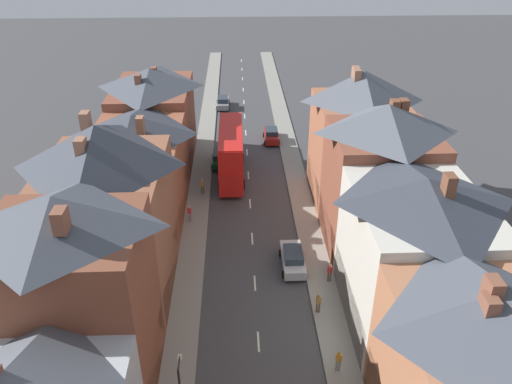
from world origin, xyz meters
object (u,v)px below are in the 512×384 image
object	(u,v)px
car_near_silver	(293,258)
pedestrian_mid_right	(330,272)
car_parked_right_a	(271,135)
pedestrian_near_right	(339,360)
pedestrian_far_left	(189,213)
pedestrian_mid_left	(318,302)
pedestrian_far_right	(202,186)
car_near_blue	(220,158)
double_decker_bus_lead	(231,152)
car_parked_left_a	(223,102)

from	to	relation	value
car_near_silver	pedestrian_mid_right	world-z (taller)	pedestrian_mid_right
car_parked_right_a	pedestrian_near_right	xyz separation A→B (m)	(1.69, -35.84, 0.18)
pedestrian_far_left	pedestrian_near_right	bearing A→B (deg)	-59.32
pedestrian_mid_left	pedestrian_far_right	bearing A→B (deg)	117.39
car_near_blue	pedestrian_mid_left	bearing A→B (deg)	-72.99
double_decker_bus_lead	pedestrian_mid_left	distance (m)	22.46
pedestrian_mid_left	pedestrian_mid_right	size ratio (longest dim) A/B	1.00
car_parked_right_a	car_near_silver	bearing A→B (deg)	-90.00
double_decker_bus_lead	car_parked_right_a	world-z (taller)	double_decker_bus_lead
double_decker_bus_lead	car_near_blue	world-z (taller)	double_decker_bus_lead
car_near_silver	pedestrian_near_right	size ratio (longest dim) A/B	2.75
pedestrian_near_right	pedestrian_mid_left	size ratio (longest dim) A/B	1.00
pedestrian_far_right	car_near_silver	bearing A→B (deg)	-57.06
car_near_blue	pedestrian_far_right	distance (m)	7.02
car_near_blue	pedestrian_mid_left	xyz separation A→B (m)	(7.43, -24.30, 0.23)
car_near_blue	pedestrian_far_left	xyz separation A→B (m)	(-2.51, -11.97, 0.23)
car_near_blue	pedestrian_far_left	world-z (taller)	pedestrian_far_left
pedestrian_near_right	car_near_silver	bearing A→B (deg)	99.04
pedestrian_far_right	pedestrian_mid_right	bearing A→B (deg)	-53.63
car_parked_left_a	car_parked_right_a	size ratio (longest dim) A/B	1.03
pedestrian_far_left	pedestrian_far_right	xyz separation A→B (m)	(0.89, 5.15, 0.00)
pedestrian_mid_right	pedestrian_near_right	bearing A→B (deg)	-96.11
car_near_blue	pedestrian_far_left	size ratio (longest dim) A/B	2.61
car_near_silver	car_parked_left_a	world-z (taller)	car_near_silver
car_parked_left_a	pedestrian_near_right	world-z (taller)	pedestrian_near_right
pedestrian_far_right	pedestrian_mid_left	bearing A→B (deg)	-62.61
double_decker_bus_lead	car_near_silver	world-z (taller)	double_decker_bus_lead
double_decker_bus_lead	car_near_blue	bearing A→B (deg)	115.02
pedestrian_mid_left	pedestrian_mid_right	world-z (taller)	same
pedestrian_mid_right	pedestrian_far_right	distance (m)	17.57
car_parked_right_a	pedestrian_far_right	xyz separation A→B (m)	(-7.82, -13.17, 0.18)
pedestrian_mid_right	pedestrian_far_right	world-z (taller)	same
car_near_blue	pedestrian_near_right	world-z (taller)	pedestrian_near_right
double_decker_bus_lead	pedestrian_mid_right	bearing A→B (deg)	-67.60
pedestrian_mid_right	pedestrian_far_left	size ratio (longest dim) A/B	1.00
car_near_blue	pedestrian_near_right	bearing A→B (deg)	-75.03
car_near_silver	pedestrian_mid_left	size ratio (longest dim) A/B	2.75
pedestrian_near_right	double_decker_bus_lead	bearing A→B (deg)	103.86
pedestrian_mid_right	pedestrian_far_right	bearing A→B (deg)	126.37
car_parked_left_a	car_near_blue	bearing A→B (deg)	-90.00
pedestrian_near_right	pedestrian_mid_left	world-z (taller)	same
pedestrian_far_right	double_decker_bus_lead	bearing A→B (deg)	54.33
pedestrian_near_right	car_parked_right_a	bearing A→B (deg)	92.69
car_near_silver	pedestrian_far_right	size ratio (longest dim) A/B	2.75
car_parked_left_a	car_parked_right_a	distance (m)	13.97
pedestrian_mid_right	car_near_silver	bearing A→B (deg)	141.33
pedestrian_mid_left	car_parked_right_a	bearing A→B (deg)	92.30
car_near_silver	car_parked_right_a	xyz separation A→B (m)	(0.00, 25.24, 0.02)
double_decker_bus_lead	pedestrian_far_right	xyz separation A→B (m)	(-2.91, -4.06, -1.78)
car_near_silver	pedestrian_far_right	bearing A→B (deg)	122.94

